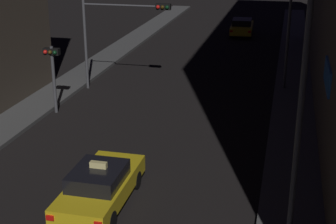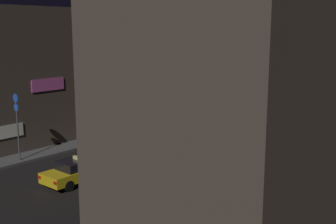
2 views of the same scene
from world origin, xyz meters
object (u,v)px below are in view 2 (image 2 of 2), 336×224
taxi (78,170)px  street_lamp_far_block (280,81)px  traffic_light_left_kerb (115,112)px  street_lamp_near_block (139,125)px  far_car (309,106)px  sign_pole_left (17,121)px  traffic_light_overhead (168,93)px

taxi → street_lamp_far_block: bearing=68.6°
street_lamp_far_block → traffic_light_left_kerb: bearing=-150.1°
street_lamp_near_block → street_lamp_far_block: bearing=91.7°
taxi → traffic_light_left_kerb: 9.82m
taxi → far_car: size_ratio=0.99×
traffic_light_left_kerb → sign_pole_left: (-0.78, -8.20, 0.50)m
sign_pole_left → street_lamp_far_block: (11.83, 14.57, 2.31)m
sign_pole_left → street_lamp_far_block: bearing=50.9°
taxi → traffic_light_left_kerb: size_ratio=1.32×
traffic_light_left_kerb → street_lamp_far_block: 13.06m
taxi → street_lamp_near_block: (6.10, -1.00, 3.80)m
traffic_light_left_kerb → far_car: bearing=71.9°
street_lamp_near_block → street_lamp_far_block: (-0.44, 15.39, 0.70)m
taxi → street_lamp_near_block: 7.26m
taxi → street_lamp_near_block: bearing=-9.3°
street_lamp_far_block → sign_pole_left: bearing=-129.1°
taxi → traffic_light_overhead: (-3.43, 12.25, 2.99)m
taxi → sign_pole_left: bearing=-178.4°
street_lamp_near_block → taxi: bearing=170.7°
far_car → street_lamp_far_block: 16.53m
far_car → traffic_light_left_kerb: 22.99m
far_car → street_lamp_near_block: 31.35m
taxi → street_lamp_far_block: (5.65, 14.39, 4.51)m
street_lamp_near_block → traffic_light_left_kerb: bearing=141.9°
street_lamp_far_block → far_car: bearing=104.2°
far_car → sign_pole_left: 31.09m
traffic_light_left_kerb → street_lamp_near_block: bearing=-38.1°
far_car → street_lamp_far_block: bearing=-75.8°
street_lamp_near_block → sign_pole_left: bearing=176.2°
far_car → street_lamp_far_block: (3.91, -15.42, 4.51)m
traffic_light_overhead → taxi: bearing=-74.4°
taxi → traffic_light_left_kerb: traffic_light_left_kerb is taller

